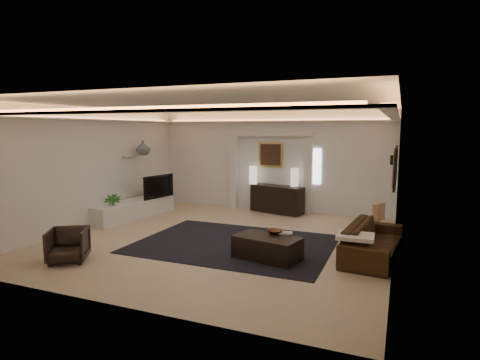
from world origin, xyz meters
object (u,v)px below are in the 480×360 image
at_px(console, 277,199).
at_px(coffee_table, 267,248).
at_px(armchair, 68,245).
at_px(sofa, 373,241).

relative_size(console, coffee_table, 1.30).
bearing_deg(armchair, console, 35.65).
xyz_separation_m(console, coffee_table, (1.04, -4.00, -0.20)).
bearing_deg(console, sofa, -32.45).
distance_m(sofa, armchair, 5.64).
height_order(sofa, armchair, sofa).
relative_size(console, armchair, 2.29).
relative_size(console, sofa, 0.71).
height_order(console, sofa, console).
height_order(sofa, coffee_table, sofa).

